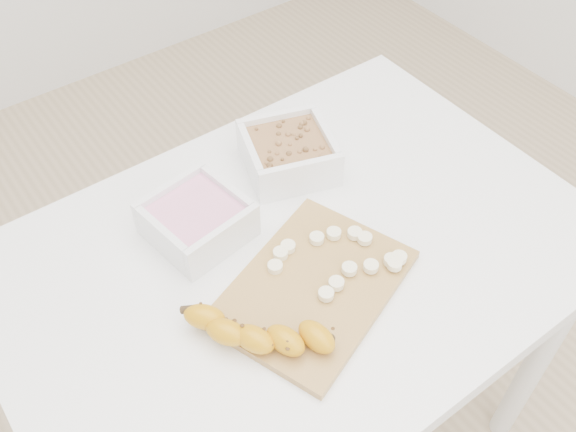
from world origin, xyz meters
TOP-DOWN VIEW (x-y plane):
  - table at (0.00, 0.00)m, footprint 1.00×0.70m
  - bowl_yogurt at (-0.11, 0.13)m, footprint 0.17×0.17m
  - bowl_granola at (0.11, 0.17)m, footprint 0.20×0.20m
  - cutting_board at (-0.03, -0.08)m, footprint 0.37×0.31m
  - banana at (-0.15, -0.11)m, footprint 0.16×0.22m
  - banana_slices at (0.04, -0.07)m, footprint 0.20×0.16m

SIDE VIEW (x-z plane):
  - table at x=0.00m, z-range 0.28..1.03m
  - cutting_board at x=-0.03m, z-range 0.75..0.76m
  - banana_slices at x=0.04m, z-range 0.77..0.78m
  - banana at x=-0.15m, z-range 0.77..0.80m
  - bowl_yogurt at x=-0.11m, z-range 0.75..0.82m
  - bowl_granola at x=0.11m, z-range 0.75..0.82m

